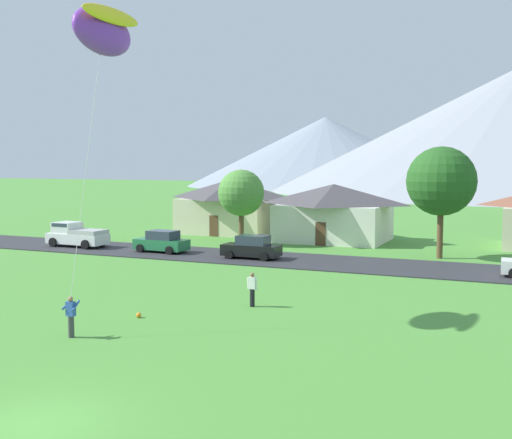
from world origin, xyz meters
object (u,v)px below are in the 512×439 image
tree_near_left (441,181)px  tree_left_of_center (241,193)px  soccer_ball (139,315)px  watcher_person (252,289)px  kite_flyer_with_kite (103,33)px  pickup_truck_white_west_side (76,235)px  house_left_center (334,211)px  parked_car_green_mid_east (162,242)px  parked_car_black_mid_west (252,248)px  house_right_center (231,205)px

tree_near_left → tree_left_of_center: tree_near_left is taller
soccer_ball → watcher_person: bearing=47.2°
kite_flyer_with_kite → soccer_ball: bearing=10.5°
pickup_truck_white_west_side → soccer_ball: pickup_truck_white_west_side is taller
house_left_center → tree_left_of_center: 8.81m
tree_near_left → parked_car_green_mid_east: bearing=-164.1°
pickup_truck_white_west_side → parked_car_green_mid_east: bearing=0.2°
house_left_center → kite_flyer_with_kite: bearing=-92.5°
tree_near_left → parked_car_black_mid_west: bearing=-154.4°
house_right_center → watcher_person: size_ratio=5.80×
house_left_center → watcher_person: house_left_center is taller
parked_car_green_mid_east → pickup_truck_white_west_side: pickup_truck_white_west_side is taller
soccer_ball → parked_car_black_mid_west: bearing=97.5°
house_left_center → soccer_ball: bearing=-89.8°
parked_car_green_mid_east → kite_flyer_with_kite: kite_flyer_with_kite is taller
tree_left_of_center → parked_car_green_mid_east: tree_left_of_center is taller
pickup_truck_white_west_side → parked_car_black_mid_west: bearing=-0.7°
house_right_center → pickup_truck_white_west_side: (-6.87, -15.34, -1.71)m
tree_near_left → parked_car_black_mid_west: 14.61m
tree_near_left → watcher_person: 21.39m
parked_car_black_mid_west → watcher_person: parked_car_black_mid_west is taller
soccer_ball → kite_flyer_with_kite: bearing=-169.5°
parked_car_green_mid_east → pickup_truck_white_west_side: 8.24m
tree_near_left → soccer_ball: tree_near_left is taller
house_right_center → pickup_truck_white_west_side: size_ratio=1.84×
kite_flyer_with_kite → house_right_center: bearing=106.5°
house_right_center → parked_car_black_mid_west: (9.11, -15.53, -1.90)m
kite_flyer_with_kite → house_left_center: bearing=87.5°
tree_left_of_center → pickup_truck_white_west_side: (-11.75, -7.15, -3.35)m
kite_flyer_with_kite → watcher_person: bearing=39.8°
parked_car_black_mid_west → kite_flyer_with_kite: size_ratio=0.30×
parked_car_green_mid_east → watcher_person: size_ratio=2.55×
kite_flyer_with_kite → pickup_truck_white_west_side: bearing=132.4°
tree_left_of_center → parked_car_green_mid_east: 8.70m
pickup_truck_white_west_side → watcher_person: bearing=-32.5°
tree_left_of_center → watcher_person: tree_left_of_center is taller
parked_car_black_mid_west → watcher_person: 15.24m
tree_near_left → parked_car_green_mid_east: size_ratio=1.92×
house_left_center → watcher_person: (3.92, -26.94, -1.76)m
tree_left_of_center → parked_car_black_mid_west: bearing=-60.1°
house_right_center → tree_near_left: bearing=-23.9°
tree_near_left → pickup_truck_white_west_side: tree_near_left is taller
kite_flyer_with_kite → watcher_person: (5.27, 4.39, -11.85)m
tree_left_of_center → parked_car_black_mid_west: (4.22, -7.34, -3.54)m
tree_near_left → pickup_truck_white_west_side: 29.36m
tree_left_of_center → parked_car_black_mid_west: 9.17m
house_left_center → parked_car_green_mid_east: house_left_center is taller
tree_left_of_center → parked_car_green_mid_east: bearing=-116.3°
house_left_center → parked_car_green_mid_east: 16.35m
parked_car_green_mid_east → soccer_ball: bearing=-61.0°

